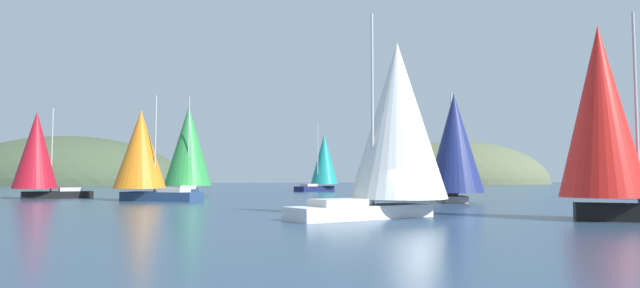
% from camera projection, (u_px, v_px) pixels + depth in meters
% --- Properties ---
extents(ground_plane, '(360.00, 360.00, 0.00)m').
position_uv_depth(ground_plane, '(422.00, 221.00, 25.99)').
color(ground_plane, '#2D4760').
extents(headland_left, '(63.19, 44.00, 27.12)m').
position_uv_depth(headland_left, '(68.00, 185.00, 150.62)').
color(headland_left, '#425138').
rests_on(headland_left, ground_plane).
extents(headland_right, '(56.89, 44.00, 26.50)m').
position_uv_depth(headland_right, '(459.00, 184.00, 168.38)').
color(headland_right, '#5B6647').
rests_on(headland_right, ground_plane).
extents(sailboat_orange_sail, '(9.01, 7.15, 9.49)m').
position_uv_depth(sailboat_orange_sail, '(142.00, 153.00, 49.03)').
color(sailboat_orange_sail, navy).
rests_on(sailboat_orange_sail, ground_plane).
extents(sailboat_white_mainsail, '(9.93, 7.28, 10.80)m').
position_uv_depth(sailboat_white_mainsail, '(396.00, 124.00, 29.21)').
color(sailboat_white_mainsail, white).
rests_on(sailboat_white_mainsail, ground_plane).
extents(sailboat_teal_sail, '(7.95, 7.72, 10.26)m').
position_uv_depth(sailboat_teal_sail, '(323.00, 161.00, 81.94)').
color(sailboat_teal_sail, '#191E4C').
rests_on(sailboat_teal_sail, ground_plane).
extents(sailboat_crimson_sail, '(7.93, 5.54, 9.02)m').
position_uv_depth(sailboat_crimson_sail, '(38.00, 153.00, 53.15)').
color(sailboat_crimson_sail, black).
rests_on(sailboat_crimson_sail, ground_plane).
extents(sailboat_navy_sail, '(5.61, 8.25, 9.42)m').
position_uv_depth(sailboat_navy_sail, '(454.00, 145.00, 44.81)').
color(sailboat_navy_sail, '#B7B2A8').
rests_on(sailboat_navy_sail, ground_plane).
extents(sailboat_red_spinnaker, '(8.23, 6.35, 10.14)m').
position_uv_depth(sailboat_red_spinnaker, '(605.00, 118.00, 26.58)').
color(sailboat_red_spinnaker, black).
rests_on(sailboat_red_spinnaker, ground_plane).
extents(sailboat_green_sail, '(5.93, 9.21, 11.30)m').
position_uv_depth(sailboat_green_sail, '(188.00, 148.00, 62.90)').
color(sailboat_green_sail, navy).
rests_on(sailboat_green_sail, ground_plane).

